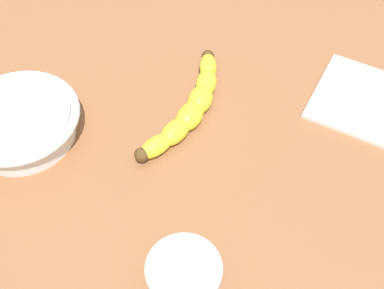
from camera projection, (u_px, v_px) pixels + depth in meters
wooden_tabletop at (158, 151)px, 68.77cm from camera, size 120.00×120.00×3.00cm
banana at (190, 106)px, 69.57cm from camera, size 22.76×6.93×3.40cm
smoothie_glass at (184, 285)px, 51.07cm from camera, size 7.56×7.56×8.56cm
ceramic_bowl at (20, 122)px, 66.41cm from camera, size 16.66×16.66×4.60cm
folded_napkin at (363, 100)px, 72.19cm from camera, size 15.04×14.32×0.60cm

